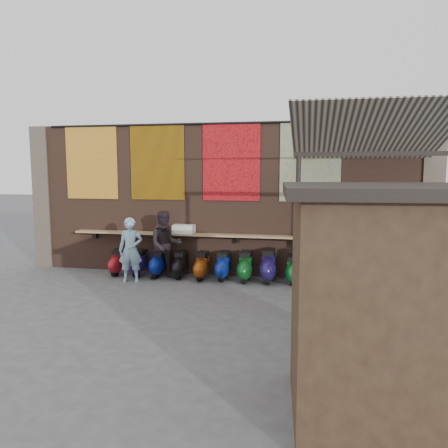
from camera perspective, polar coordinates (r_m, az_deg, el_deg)
name	(u,v)px	position (r m, az deg, el deg)	size (l,w,h in m)	color
ground	(196,303)	(9.42, -3.65, -10.22)	(70.00, 70.00, 0.00)	#474749
brick_wall	(221,200)	(11.64, -0.34, 3.17)	(10.00, 0.40, 4.00)	brown
pier_left	(46,197)	(13.66, -22.27, 3.23)	(0.50, 0.50, 4.00)	#4C4238
pier_right	(430,203)	(11.77, 25.34, 2.53)	(0.50, 0.50, 4.00)	#4C4238
eating_counter	(219,235)	(11.38, -0.71, -1.48)	(8.00, 0.32, 0.05)	#9E7A51
shelf_box	(184,229)	(11.56, -5.29, -0.67)	(0.56, 0.32, 0.23)	white
tapestry_redgold	(92,162)	(12.63, -16.92, 7.72)	(1.50, 0.02, 2.00)	#983016
tapestry_sun	(157,162)	(11.86, -8.71, 8.00)	(1.50, 0.02, 2.00)	#C37D0B
tapestry_orange	(231,162)	(11.35, 0.94, 8.12)	(1.50, 0.02, 2.00)	red
tapestry_multi	(310,162)	(11.17, 11.19, 8.00)	(1.50, 0.02, 2.00)	#2B5A9F
hang_rail	(220,123)	(11.45, -0.58, 13.03)	(0.06, 0.06, 9.50)	black
scooter_stool_0	(119,262)	(12.07, -13.61, -4.86)	(0.32, 0.71, 0.68)	maroon
scooter_stool_1	(139,263)	(11.84, -10.99, -5.04)	(0.32, 0.70, 0.67)	navy
scooter_stool_2	(159,263)	(11.66, -8.50, -5.02)	(0.35, 0.77, 0.73)	navy
scooter_stool_3	(181,265)	(11.47, -5.69, -5.31)	(0.32, 0.72, 0.68)	black
scooter_stool_4	(202,266)	(11.25, -2.88, -5.49)	(0.33, 0.73, 0.70)	#84380C
scooter_stool_5	(223,266)	(11.19, -0.10, -5.50)	(0.34, 0.75, 0.71)	navy
scooter_stool_6	(245,267)	(11.04, 2.82, -5.59)	(0.36, 0.79, 0.75)	#0E4A1A
scooter_stool_7	(269,266)	(11.01, 5.84, -5.48)	(0.39, 0.86, 0.81)	#1B1349
scooter_stool_8	(292,270)	(10.99, 8.93, -5.93)	(0.32, 0.71, 0.68)	#0C5720
diner_left	(131,250)	(11.17, -12.10, -3.31)	(0.59, 0.39, 1.62)	#8AAFC9
diner_right	(166,245)	(11.30, -7.64, -2.74)	(0.85, 0.67, 1.76)	#291F24
shopper_navy	(407,277)	(9.02, 22.77, -6.46)	(0.91, 0.38, 1.55)	#171734
shopper_grey	(405,266)	(9.52, 22.51, -5.06)	(1.14, 0.66, 1.77)	slate
shopper_tan	(359,262)	(9.98, 17.18, -4.71)	(0.80, 0.52, 1.63)	#9D8064
market_stall	(401,310)	(5.30, 22.10, -10.36)	(2.33, 1.75, 2.53)	black
stall_roof	(407,191)	(5.08, 22.80, 4.05)	(2.61, 2.01, 0.12)	black
stall_sign	(383,245)	(6.03, 20.11, -2.64)	(1.20, 0.04, 0.50)	gold
stall_shelf	(380,313)	(6.24, 19.75, -10.90)	(1.93, 0.10, 0.06)	#473321
awning_canvas	(370,133)	(9.68, 18.52, 11.18)	(3.20, 3.40, 0.03)	beige
awning_ledger	(362,122)	(11.29, 17.56, 12.63)	(3.30, 0.08, 0.12)	#33261C
awning_header	(380,154)	(8.17, 19.72, 8.64)	(3.00, 0.08, 0.08)	black
awning_post_left	(297,238)	(8.18, 9.53, -1.80)	(0.09, 0.09, 3.10)	black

